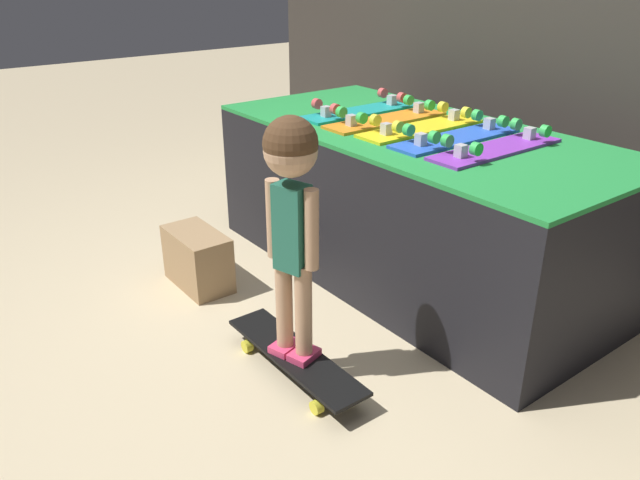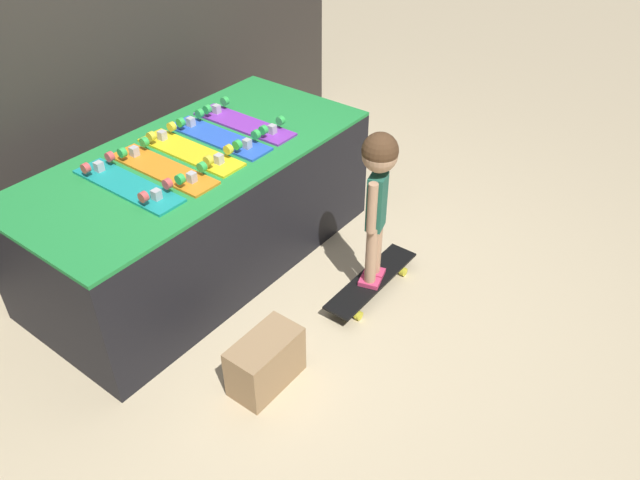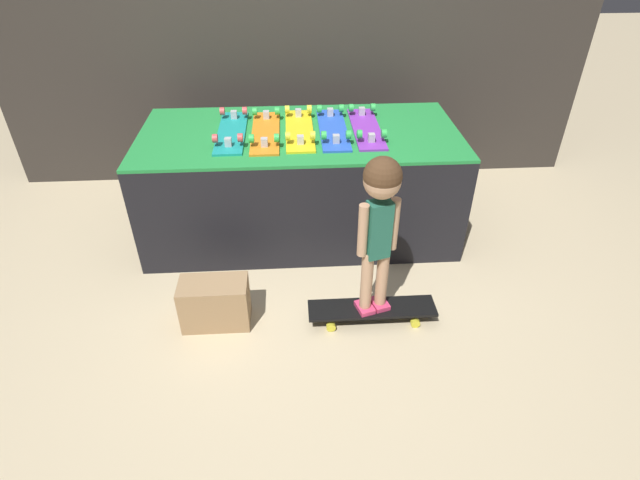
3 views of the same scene
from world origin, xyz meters
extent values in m
plane|color=beige|center=(0.00, 0.00, 0.00)|extent=(16.00, 16.00, 0.00)
cube|color=#332D28|center=(0.00, 1.51, 1.20)|extent=(4.55, 0.10, 2.41)
cube|color=black|center=(0.00, 0.64, 0.36)|extent=(2.07, 0.97, 0.72)
cube|color=#23893D|center=(0.00, 0.64, 0.73)|extent=(2.07, 0.97, 0.02)
cube|color=teal|center=(-0.44, 0.65, 0.74)|extent=(0.18, 0.68, 0.01)
cube|color=#B7B7BC|center=(-0.44, 0.87, 0.78)|extent=(0.04, 0.04, 0.05)
cylinder|color=#D84C4C|center=(-0.36, 0.87, 0.80)|extent=(0.03, 0.05, 0.05)
cylinder|color=#D84C4C|center=(-0.51, 0.87, 0.80)|extent=(0.03, 0.05, 0.05)
cube|color=#B7B7BC|center=(-0.44, 0.42, 0.78)|extent=(0.04, 0.04, 0.05)
cylinder|color=#D84C4C|center=(-0.36, 0.42, 0.80)|extent=(0.03, 0.05, 0.05)
cylinder|color=#D84C4C|center=(-0.51, 0.42, 0.80)|extent=(0.03, 0.05, 0.05)
cube|color=orange|center=(-0.22, 0.63, 0.74)|extent=(0.18, 0.68, 0.01)
cube|color=#B7B7BC|center=(-0.22, 0.85, 0.78)|extent=(0.04, 0.04, 0.05)
cylinder|color=green|center=(-0.14, 0.85, 0.80)|extent=(0.03, 0.05, 0.05)
cylinder|color=green|center=(-0.29, 0.85, 0.80)|extent=(0.03, 0.05, 0.05)
cube|color=#B7B7BC|center=(-0.22, 0.41, 0.78)|extent=(0.04, 0.04, 0.05)
cylinder|color=green|center=(-0.14, 0.41, 0.80)|extent=(0.03, 0.05, 0.05)
cylinder|color=green|center=(-0.29, 0.41, 0.80)|extent=(0.03, 0.05, 0.05)
cube|color=yellow|center=(0.00, 0.65, 0.74)|extent=(0.18, 0.68, 0.01)
cube|color=#B7B7BC|center=(0.00, 0.88, 0.78)|extent=(0.04, 0.04, 0.05)
cylinder|color=yellow|center=(0.08, 0.88, 0.80)|extent=(0.03, 0.05, 0.05)
cylinder|color=yellow|center=(-0.08, 0.88, 0.80)|extent=(0.03, 0.05, 0.05)
cube|color=#B7B7BC|center=(0.00, 0.43, 0.78)|extent=(0.04, 0.04, 0.05)
cylinder|color=yellow|center=(0.08, 0.43, 0.80)|extent=(0.03, 0.05, 0.05)
cylinder|color=yellow|center=(-0.08, 0.43, 0.80)|extent=(0.03, 0.05, 0.05)
cube|color=blue|center=(0.22, 0.65, 0.74)|extent=(0.18, 0.68, 0.01)
cube|color=#B7B7BC|center=(0.22, 0.88, 0.78)|extent=(0.04, 0.04, 0.05)
cylinder|color=green|center=(0.29, 0.88, 0.80)|extent=(0.03, 0.05, 0.05)
cylinder|color=green|center=(0.14, 0.88, 0.80)|extent=(0.03, 0.05, 0.05)
cube|color=#B7B7BC|center=(0.22, 0.43, 0.78)|extent=(0.04, 0.04, 0.05)
cylinder|color=green|center=(0.29, 0.43, 0.80)|extent=(0.03, 0.05, 0.05)
cylinder|color=green|center=(0.14, 0.43, 0.80)|extent=(0.03, 0.05, 0.05)
cube|color=purple|center=(0.44, 0.66, 0.74)|extent=(0.18, 0.68, 0.01)
cube|color=#B7B7BC|center=(0.44, 0.88, 0.78)|extent=(0.04, 0.04, 0.05)
cylinder|color=green|center=(0.51, 0.88, 0.80)|extent=(0.03, 0.05, 0.05)
cylinder|color=green|center=(0.36, 0.88, 0.80)|extent=(0.03, 0.05, 0.05)
cube|color=#B7B7BC|center=(0.44, 0.43, 0.78)|extent=(0.04, 0.04, 0.05)
cylinder|color=green|center=(0.51, 0.43, 0.80)|extent=(0.03, 0.05, 0.05)
cylinder|color=green|center=(0.36, 0.43, 0.80)|extent=(0.03, 0.05, 0.05)
cube|color=black|center=(0.36, -0.34, 0.08)|extent=(0.72, 0.17, 0.01)
cube|color=#B7B7BC|center=(0.60, -0.34, 0.05)|extent=(0.04, 0.04, 0.05)
cylinder|color=yellow|center=(0.60, -0.27, 0.03)|extent=(0.05, 0.03, 0.05)
cylinder|color=yellow|center=(0.60, -0.42, 0.03)|extent=(0.05, 0.03, 0.05)
cube|color=#B7B7BC|center=(0.13, -0.34, 0.05)|extent=(0.04, 0.04, 0.05)
cylinder|color=yellow|center=(0.13, -0.27, 0.03)|extent=(0.05, 0.03, 0.05)
cylinder|color=yellow|center=(0.13, -0.42, 0.03)|extent=(0.05, 0.03, 0.05)
cube|color=#E03D6B|center=(0.41, -0.33, 0.10)|extent=(0.11, 0.13, 0.03)
cylinder|color=tan|center=(0.41, -0.33, 0.30)|extent=(0.06, 0.06, 0.37)
cube|color=#E03D6B|center=(0.32, -0.36, 0.10)|extent=(0.11, 0.13, 0.03)
cylinder|color=tan|center=(0.32, -0.36, 0.30)|extent=(0.06, 0.06, 0.37)
cube|color=#236651|center=(0.36, -0.34, 0.62)|extent=(0.14, 0.11, 0.32)
cylinder|color=tan|center=(0.45, -0.32, 0.63)|extent=(0.05, 0.05, 0.29)
cylinder|color=tan|center=(0.28, -0.37, 0.63)|extent=(0.05, 0.05, 0.29)
sphere|color=tan|center=(0.36, -0.34, 0.90)|extent=(0.18, 0.18, 0.18)
sphere|color=#4C331E|center=(0.36, -0.34, 0.92)|extent=(0.19, 0.19, 0.19)
cube|color=#A37F56|center=(-0.51, -0.30, 0.14)|extent=(0.37, 0.20, 0.28)
camera|label=1|loc=(2.02, -1.47, 1.49)|focal=35.00mm
camera|label=2|loc=(-1.99, -1.76, 2.41)|focal=35.00mm
camera|label=3|loc=(-0.06, -2.40, 2.02)|focal=28.00mm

